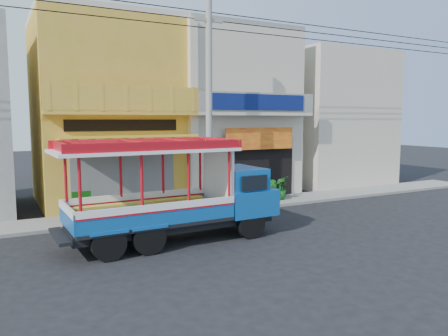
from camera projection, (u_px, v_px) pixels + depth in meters
name	position (u px, v px, depth m)	size (l,w,h in m)	color
ground	(276.00, 228.00, 15.25)	(90.00, 90.00, 0.00)	black
sidewalk	(223.00, 206.00, 18.76)	(30.00, 2.00, 0.12)	slate
shophouse_left	(106.00, 112.00, 19.94)	(6.00, 7.50, 8.24)	gold
shophouse_right	(222.00, 113.00, 22.72)	(6.00, 6.75, 8.24)	beige
party_pilaster	(193.00, 114.00, 18.61)	(0.35, 0.30, 8.00)	beige
filler_building_right	(325.00, 119.00, 26.04)	(6.00, 6.00, 7.60)	beige
utility_pole	(212.00, 88.00, 17.20)	(28.00, 0.26, 9.00)	gray
songthaew_truck	(187.00, 192.00, 13.67)	(6.89, 2.50, 3.18)	black
green_sign	(82.00, 208.00, 15.96)	(0.69, 0.34, 1.06)	black
potted_plant_a	(279.00, 187.00, 20.50)	(0.91, 0.79, 1.01)	#154C16
potted_plant_b	(274.00, 190.00, 19.77)	(0.52, 0.42, 0.95)	#154C16
potted_plant_c	(280.00, 188.00, 19.98)	(0.57, 0.57, 1.03)	#154C16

